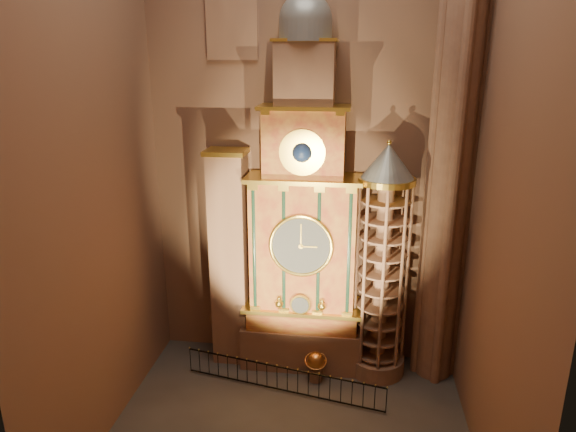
# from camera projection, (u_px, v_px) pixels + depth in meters

# --- Properties ---
(wall_back) EXTENTS (22.00, 0.00, 22.00)m
(wall_back) POSITION_uv_depth(u_px,v_px,m) (307.00, 129.00, 22.42)
(wall_back) COLOR brown
(wall_back) RESTS_ON floor
(wall_left) EXTENTS (0.00, 22.00, 22.00)m
(wall_left) POSITION_uv_depth(u_px,v_px,m) (87.00, 149.00, 17.62)
(wall_left) COLOR brown
(wall_left) RESTS_ON floor
(wall_right) EXTENTS (0.00, 22.00, 22.00)m
(wall_right) POSITION_uv_depth(u_px,v_px,m) (513.00, 159.00, 15.86)
(wall_right) COLOR brown
(wall_right) RESTS_ON floor
(astronomical_clock) EXTENTS (5.60, 2.41, 16.70)m
(astronomical_clock) POSITION_uv_depth(u_px,v_px,m) (303.00, 230.00, 22.72)
(astronomical_clock) COLOR #8C634C
(astronomical_clock) RESTS_ON floor
(portrait_tower) EXTENTS (1.80, 1.60, 10.20)m
(portrait_tower) POSITION_uv_depth(u_px,v_px,m) (230.00, 258.00, 23.61)
(portrait_tower) COLOR #8C634C
(portrait_tower) RESTS_ON floor
(stair_turret) EXTENTS (2.50, 2.50, 10.80)m
(stair_turret) POSITION_uv_depth(u_px,v_px,m) (382.00, 266.00, 22.44)
(stair_turret) COLOR #8C634C
(stair_turret) RESTS_ON floor
(gothic_pier) EXTENTS (2.04, 2.04, 22.00)m
(gothic_pier) POSITION_uv_depth(u_px,v_px,m) (455.00, 135.00, 20.71)
(gothic_pier) COLOR #8C634C
(gothic_pier) RESTS_ON floor
(celestial_globe) EXTENTS (1.04, 0.98, 1.43)m
(celestial_globe) POSITION_uv_depth(u_px,v_px,m) (316.00, 364.00, 22.99)
(celestial_globe) COLOR #8C634C
(celestial_globe) RESTS_ON floor
(iron_railing) EXTENTS (8.84, 1.87, 1.19)m
(iron_railing) POSITION_uv_depth(u_px,v_px,m) (282.00, 379.00, 22.25)
(iron_railing) COLOR black
(iron_railing) RESTS_ON floor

